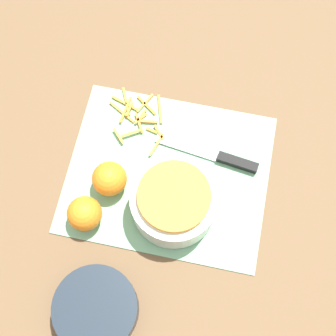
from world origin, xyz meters
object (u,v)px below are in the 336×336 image
(orange_left, at_px, (109,179))
(orange_right, at_px, (85,214))
(bowl_speckled, at_px, (174,202))
(knife, at_px, (225,159))
(bowl_dark, at_px, (96,309))

(orange_left, height_order, orange_right, orange_left)
(bowl_speckled, distance_m, orange_left, 0.14)
(bowl_speckled, relative_size, knife, 0.76)
(knife, distance_m, orange_left, 0.25)
(bowl_speckled, relative_size, bowl_dark, 1.09)
(knife, relative_size, orange_left, 3.18)
(bowl_speckled, xyz_separation_m, bowl_dark, (0.10, 0.23, -0.02))
(bowl_dark, height_order, knife, bowl_dark)
(knife, distance_m, orange_right, 0.31)
(orange_left, bearing_deg, bowl_dark, 98.27)
(bowl_speckled, height_order, knife, bowl_speckled)
(orange_left, xyz_separation_m, orange_right, (0.03, 0.08, -0.00))
(bowl_dark, relative_size, orange_right, 2.26)
(orange_left, relative_size, orange_right, 1.02)
(bowl_speckled, bearing_deg, orange_right, 18.77)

